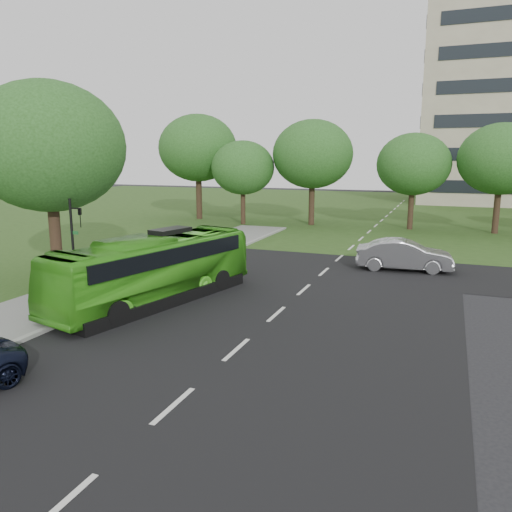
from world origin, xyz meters
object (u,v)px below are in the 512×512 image
Objects in this scene: tree_park_a at (243,168)px; sedan at (404,255)px; tree_park_c at (413,164)px; tree_side_near at (48,147)px; traffic_light at (75,238)px; bus at (155,269)px; tree_park_f at (198,148)px; tree_park_b at (313,154)px; tree_park_d at (501,159)px.

sedan is at bearing -42.71° from tree_park_a.
tree_side_near is (-15.16, -25.50, 1.09)m from tree_park_c.
tree_side_near reaches higher than traffic_light.
bus is 2.39× the size of traffic_light.
tree_park_f reaches higher than tree_side_near.
tree_park_f reaches higher than tree_park_b.
bus is 13.98m from sedan.
tree_side_near is at bearing -78.20° from tree_park_f.
tree_park_a is at bearing 77.14° from traffic_light.
tree_park_f is (-11.77, 0.33, 0.61)m from tree_park_b.
tree_park_a is 6.44m from tree_park_b.
traffic_light is (-4.13, -26.49, -3.87)m from tree_park_b.
tree_side_near is at bearing -178.35° from bus.
traffic_light is (-13.82, -10.10, 1.69)m from sedan.
tree_park_c is at bearing -0.24° from tree_park_f.
tree_park_f is 1.05× the size of tree_side_near.
tree_park_f is at bearing 179.76° from tree_park_c.
tree_park_f is (-20.50, 0.09, 1.46)m from tree_park_c.
tree_park_f is (-5.73, 2.21, 1.82)m from tree_park_a.
tree_park_b reaches higher than traffic_light.
tree_park_b is at bearing -178.42° from tree_park_c.
traffic_light is (1.90, -24.61, -2.66)m from tree_park_a.
bus is (-15.25, -26.94, -4.56)m from tree_park_d.
traffic_light is (-19.56, -26.80, -3.46)m from tree_park_d.
tree_side_near is at bearing -120.73° from tree_park_c.
tree_park_d is 33.64m from tree_side_near.
tree_park_f is 26.14m from tree_side_near.
tree_park_a is at bearing -171.82° from tree_park_c.
traffic_light is (-12.87, -26.73, -3.01)m from tree_park_c.
sedan is (9.68, -16.39, -5.55)m from tree_park_b.
tree_park_b is at bearing 63.85° from traffic_light.
tree_park_d is at bearing 36.59° from traffic_light.
sedan is at bearing 28.83° from tree_side_near.
traffic_light is at bearing -28.26° from tree_side_near.
bus is at bearing -11.73° from tree_side_near.
tree_park_d is at bearing 73.87° from bus.
tree_park_c is at bearing 8.18° from tree_park_a.
tree_park_c is 28.50m from bus.
sedan is (15.72, -14.51, -4.35)m from tree_park_a.
tree_park_a reaches higher than bus.
sedan is at bearing 18.87° from traffic_light.
traffic_light is at bearing -98.87° from tree_park_b.
tree_park_c reaches higher than sedan.
traffic_light reaches higher than sedan.
bus is (6.60, -1.37, -5.20)m from tree_side_near.
tree_side_near reaches higher than bus.
tree_side_near is at bearing 112.94° from sedan.
tree_park_b is 8.78m from tree_park_c.
tree_park_c is 1.89× the size of traffic_light.
tree_park_a is at bearing -174.17° from tree_park_d.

